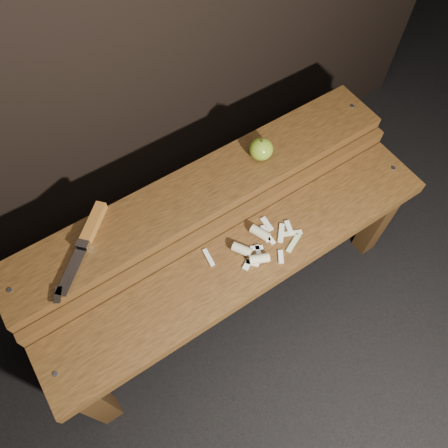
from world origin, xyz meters
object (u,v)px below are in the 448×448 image
bench_rear_tier (204,204)px  knife (88,235)px  bench_front_tier (247,271)px  apple (261,149)px

bench_rear_tier → knife: size_ratio=5.21×
bench_front_tier → knife: (-0.33, 0.26, 0.16)m
bench_front_tier → bench_rear_tier: size_ratio=1.00×
apple → knife: size_ratio=0.33×
bench_front_tier → apple: bearing=49.0°
bench_front_tier → apple: (0.20, 0.23, 0.18)m
bench_front_tier → knife: 0.45m
apple → bench_front_tier: bearing=-131.0°
bench_rear_tier → apple: (0.20, 0.00, 0.12)m
bench_rear_tier → apple: size_ratio=15.95×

